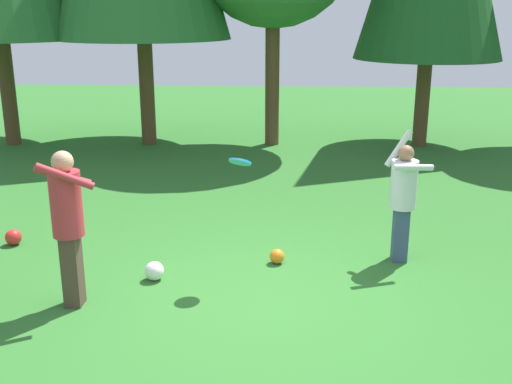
{
  "coord_description": "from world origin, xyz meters",
  "views": [
    {
      "loc": [
        0.29,
        -6.37,
        3.22
      ],
      "look_at": [
        -0.09,
        0.82,
        1.05
      ],
      "focal_mm": 43.07,
      "sensor_mm": 36.0,
      "label": 1
    }
  ],
  "objects_px": {
    "ball_orange": "(277,256)",
    "ball_red": "(13,237)",
    "ball_white": "(154,271)",
    "person_thrower": "(403,193)",
    "frisbee": "(240,162)",
    "person_catcher": "(67,215)"
  },
  "relations": [
    {
      "from": "person_thrower",
      "to": "frisbee",
      "type": "bearing_deg",
      "value": 0.0
    },
    {
      "from": "person_thrower",
      "to": "ball_white",
      "type": "distance_m",
      "value": 3.3
    },
    {
      "from": "person_catcher",
      "to": "ball_white",
      "type": "xyz_separation_m",
      "value": [
        0.76,
        0.69,
        -0.94
      ]
    },
    {
      "from": "frisbee",
      "to": "person_thrower",
      "type": "bearing_deg",
      "value": 18.1
    },
    {
      "from": "ball_white",
      "to": "ball_red",
      "type": "height_order",
      "value": "ball_white"
    },
    {
      "from": "person_thrower",
      "to": "frisbee",
      "type": "relative_size",
      "value": 5.14
    },
    {
      "from": "person_thrower",
      "to": "ball_red",
      "type": "xyz_separation_m",
      "value": [
        -5.34,
        0.27,
        -0.81
      ]
    },
    {
      "from": "ball_orange",
      "to": "ball_red",
      "type": "distance_m",
      "value": 3.76
    },
    {
      "from": "frisbee",
      "to": "ball_orange",
      "type": "height_order",
      "value": "frisbee"
    },
    {
      "from": "person_catcher",
      "to": "ball_white",
      "type": "bearing_deg",
      "value": 18.39
    },
    {
      "from": "person_catcher",
      "to": "person_thrower",
      "type": "bearing_deg",
      "value": -3.07
    },
    {
      "from": "person_catcher",
      "to": "frisbee",
      "type": "height_order",
      "value": "person_catcher"
    },
    {
      "from": "ball_white",
      "to": "ball_red",
      "type": "xyz_separation_m",
      "value": [
        -2.24,
        1.05,
        -0.0
      ]
    },
    {
      "from": "person_thrower",
      "to": "ball_white",
      "type": "bearing_deg",
      "value": -3.91
    },
    {
      "from": "ball_white",
      "to": "ball_orange",
      "type": "xyz_separation_m",
      "value": [
        1.49,
        0.59,
        -0.02
      ]
    },
    {
      "from": "person_thrower",
      "to": "ball_red",
      "type": "distance_m",
      "value": 5.41
    },
    {
      "from": "ball_white",
      "to": "ball_orange",
      "type": "bearing_deg",
      "value": 21.5
    },
    {
      "from": "ball_white",
      "to": "person_thrower",
      "type": "bearing_deg",
      "value": 14.19
    },
    {
      "from": "ball_orange",
      "to": "ball_red",
      "type": "height_order",
      "value": "ball_red"
    },
    {
      "from": "person_catcher",
      "to": "ball_white",
      "type": "height_order",
      "value": "person_catcher"
    },
    {
      "from": "frisbee",
      "to": "ball_orange",
      "type": "bearing_deg",
      "value": 47.2
    },
    {
      "from": "frisbee",
      "to": "ball_white",
      "type": "bearing_deg",
      "value": -173.78
    }
  ]
}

